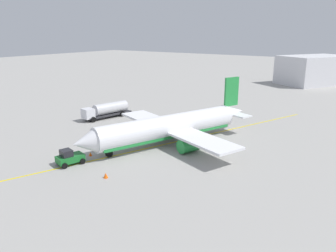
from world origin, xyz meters
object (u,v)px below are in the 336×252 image
Objects in this scene: fuel_tanker at (107,110)px; safety_cone_wingtip at (90,154)px; airplane at (170,127)px; refueling_worker at (140,117)px; pushback_tug at (69,157)px; safety_cone_nose at (106,175)px.

fuel_tanker is 22.61m from safety_cone_wingtip.
airplane is 18.72× the size of refueling_worker.
pushback_tug is 2.34× the size of refueling_worker.
safety_cone_nose is (0.42, 7.27, -0.67)m from pushback_tug.
safety_cone_wingtip is (-3.89, -0.13, -0.72)m from pushback_tug.
fuel_tanker is at bearing -141.75° from safety_cone_wingtip.
pushback_tug is (15.40, -6.37, -1.71)m from airplane.
fuel_tanker is at bearing -106.86° from airplane.
fuel_tanker reaches higher than safety_cone_wingtip.
pushback_tug is 5.97× the size of safety_cone_nose.
safety_cone_nose is at bearing 30.35° from refueling_worker.
airplane reaches higher than safety_cone_nose.
refueling_worker is at bearing -163.91° from pushback_tug.
safety_cone_wingtip is at bearing -120.20° from safety_cone_nose.
safety_cone_nose is at bearing 86.71° from pushback_tug.
refueling_worker reaches higher than safety_cone_nose.
fuel_tanker is at bearing -74.37° from refueling_worker.
airplane is at bearing 150.55° from safety_cone_wingtip.
safety_cone_wingtip is at bearing -178.12° from pushback_tug.
fuel_tanker is 19.84× the size of safety_cone_wingtip.
refueling_worker is at bearing -161.29° from safety_cone_wingtip.
fuel_tanker reaches higher than refueling_worker.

